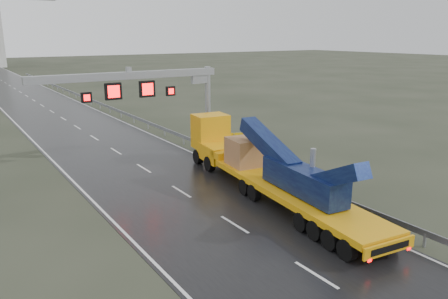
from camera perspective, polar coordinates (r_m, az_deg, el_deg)
ground at (r=20.66m, az=7.90°, el=-13.59°), size 400.00×400.00×0.00m
road at (r=55.74m, az=-20.24°, el=3.79°), size 11.00×200.00×0.02m
guardrail at (r=48.06m, az=-10.39°, el=3.67°), size 0.20×140.00×1.40m
sign_gantry at (r=34.85m, az=-8.96°, el=7.76°), size 14.90×1.20×7.42m
heavy_haul_truck at (r=28.44m, az=4.14°, el=-1.60°), size 4.97×19.53×4.55m
exit_sign_pair at (r=35.25m, az=1.89°, el=1.24°), size 1.17×0.57×2.17m
striped_barrier at (r=36.68m, az=-2.44°, el=0.19°), size 0.69×0.48×1.07m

